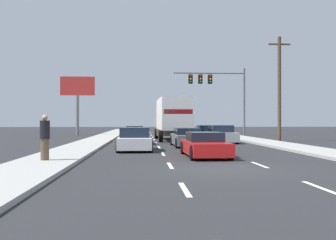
{
  "coord_description": "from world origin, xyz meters",
  "views": [
    {
      "loc": [
        -2.72,
        -13.24,
        1.67
      ],
      "look_at": [
        -0.9,
        14.4,
        1.74
      ],
      "focal_mm": 41.03,
      "sensor_mm": 36.0,
      "label": 1
    }
  ],
  "objects_px": {
    "car_navy": "(206,132)",
    "utility_pole_mid": "(279,88)",
    "car_red": "(205,145)",
    "pedestrian_near_corner": "(45,137)",
    "car_yellow": "(135,133)",
    "car_gray": "(187,138)",
    "box_truck": "(172,117)",
    "car_silver": "(221,135)",
    "car_orange": "(135,136)",
    "car_white": "(135,140)",
    "roadside_billboard": "(77,93)",
    "traffic_signal_mast": "(213,84)"
  },
  "relations": [
    {
      "from": "car_navy",
      "to": "utility_pole_mid",
      "type": "xyz_separation_m",
      "value": [
        5.07,
        -5.49,
        3.78
      ]
    },
    {
      "from": "car_red",
      "to": "pedestrian_near_corner",
      "type": "distance_m",
      "value": 7.14
    },
    {
      "from": "car_yellow",
      "to": "car_gray",
      "type": "distance_m",
      "value": 10.91
    },
    {
      "from": "box_truck",
      "to": "car_silver",
      "type": "height_order",
      "value": "box_truck"
    },
    {
      "from": "car_red",
      "to": "car_silver",
      "type": "xyz_separation_m",
      "value": [
        3.05,
        11.17,
        0.07
      ]
    },
    {
      "from": "car_gray",
      "to": "car_red",
      "type": "distance_m",
      "value": 7.17
    },
    {
      "from": "car_orange",
      "to": "car_red",
      "type": "height_order",
      "value": "car_orange"
    },
    {
      "from": "car_white",
      "to": "roadside_billboard",
      "type": "height_order",
      "value": "roadside_billboard"
    },
    {
      "from": "car_gray",
      "to": "car_yellow",
      "type": "bearing_deg",
      "value": 109.3
    },
    {
      "from": "car_orange",
      "to": "utility_pole_mid",
      "type": "relative_size",
      "value": 0.54
    },
    {
      "from": "car_silver",
      "to": "car_gray",
      "type": "bearing_deg",
      "value": -127.35
    },
    {
      "from": "box_truck",
      "to": "utility_pole_mid",
      "type": "height_order",
      "value": "utility_pole_mid"
    },
    {
      "from": "car_yellow",
      "to": "car_navy",
      "type": "bearing_deg",
      "value": 5.14
    },
    {
      "from": "car_orange",
      "to": "roadside_billboard",
      "type": "height_order",
      "value": "roadside_billboard"
    },
    {
      "from": "car_orange",
      "to": "traffic_signal_mast",
      "type": "height_order",
      "value": "traffic_signal_mast"
    },
    {
      "from": "utility_pole_mid",
      "to": "pedestrian_near_corner",
      "type": "bearing_deg",
      "value": -134.61
    },
    {
      "from": "box_truck",
      "to": "traffic_signal_mast",
      "type": "xyz_separation_m",
      "value": [
        4.89,
        7.75,
        3.54
      ]
    },
    {
      "from": "car_navy",
      "to": "car_orange",
      "type": "bearing_deg",
      "value": -131.24
    },
    {
      "from": "car_yellow",
      "to": "car_navy",
      "type": "relative_size",
      "value": 1.01
    },
    {
      "from": "car_navy",
      "to": "car_red",
      "type": "bearing_deg",
      "value": -99.62
    },
    {
      "from": "utility_pole_mid",
      "to": "car_navy",
      "type": "bearing_deg",
      "value": 132.72
    },
    {
      "from": "car_silver",
      "to": "utility_pole_mid",
      "type": "relative_size",
      "value": 0.51
    },
    {
      "from": "car_navy",
      "to": "traffic_signal_mast",
      "type": "distance_m",
      "value": 6.91
    },
    {
      "from": "car_red",
      "to": "utility_pole_mid",
      "type": "relative_size",
      "value": 0.51
    },
    {
      "from": "car_red",
      "to": "utility_pole_mid",
      "type": "height_order",
      "value": "utility_pole_mid"
    },
    {
      "from": "car_red",
      "to": "traffic_signal_mast",
      "type": "height_order",
      "value": "traffic_signal_mast"
    },
    {
      "from": "car_gray",
      "to": "roadside_billboard",
      "type": "distance_m",
      "value": 23.54
    },
    {
      "from": "car_navy",
      "to": "roadside_billboard",
      "type": "distance_m",
      "value": 17.24
    },
    {
      "from": "car_navy",
      "to": "utility_pole_mid",
      "type": "bearing_deg",
      "value": -47.28
    },
    {
      "from": "car_silver",
      "to": "pedestrian_near_corner",
      "type": "distance_m",
      "value": 16.75
    },
    {
      "from": "car_yellow",
      "to": "car_white",
      "type": "bearing_deg",
      "value": -88.81
    },
    {
      "from": "car_red",
      "to": "traffic_signal_mast",
      "type": "relative_size",
      "value": 0.56
    },
    {
      "from": "car_silver",
      "to": "utility_pole_mid",
      "type": "bearing_deg",
      "value": 15.48
    },
    {
      "from": "car_gray",
      "to": "utility_pole_mid",
      "type": "bearing_deg",
      "value": 33.63
    },
    {
      "from": "car_red",
      "to": "traffic_signal_mast",
      "type": "xyz_separation_m",
      "value": [
        4.54,
        22.63,
        5.04
      ]
    },
    {
      "from": "box_truck",
      "to": "roadside_billboard",
      "type": "bearing_deg",
      "value": 128.17
    },
    {
      "from": "roadside_billboard",
      "to": "box_truck",
      "type": "bearing_deg",
      "value": -51.83
    },
    {
      "from": "car_white",
      "to": "utility_pole_mid",
      "type": "relative_size",
      "value": 0.49
    },
    {
      "from": "car_orange",
      "to": "utility_pole_mid",
      "type": "height_order",
      "value": "utility_pole_mid"
    },
    {
      "from": "roadside_billboard",
      "to": "pedestrian_near_corner",
      "type": "relative_size",
      "value": 3.88
    },
    {
      "from": "car_orange",
      "to": "car_silver",
      "type": "xyz_separation_m",
      "value": [
        6.51,
        0.54,
        0.05
      ]
    },
    {
      "from": "utility_pole_mid",
      "to": "car_orange",
      "type": "bearing_deg",
      "value": -170.44
    },
    {
      "from": "car_gray",
      "to": "car_orange",
      "type": "bearing_deg",
      "value": 134.9
    },
    {
      "from": "car_red",
      "to": "car_navy",
      "type": "relative_size",
      "value": 1.05
    },
    {
      "from": "roadside_billboard",
      "to": "car_yellow",
      "type": "bearing_deg",
      "value": -56.26
    },
    {
      "from": "box_truck",
      "to": "car_navy",
      "type": "relative_size",
      "value": 2.21
    },
    {
      "from": "car_red",
      "to": "car_navy",
      "type": "xyz_separation_m",
      "value": [
        3.06,
        18.07,
        0.06
      ]
    },
    {
      "from": "car_yellow",
      "to": "box_truck",
      "type": "relative_size",
      "value": 0.46
    },
    {
      "from": "car_yellow",
      "to": "traffic_signal_mast",
      "type": "distance_m",
      "value": 10.87
    },
    {
      "from": "car_white",
      "to": "car_navy",
      "type": "height_order",
      "value": "car_white"
    }
  ]
}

